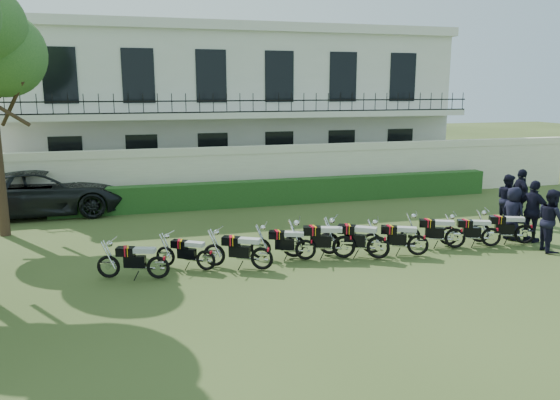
{
  "coord_description": "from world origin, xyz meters",
  "views": [
    {
      "loc": [
        -5.14,
        -13.58,
        4.63
      ],
      "look_at": [
        -0.87,
        1.51,
        1.39
      ],
      "focal_mm": 35.0,
      "sensor_mm": 36.0,
      "label": 1
    }
  ],
  "objects": [
    {
      "name": "motorcycle_9",
      "position": [
        6.22,
        -0.4,
        0.48
      ],
      "size": [
        1.77,
        0.89,
        1.03
      ],
      "rotation": [
        0.0,
        0.0,
        1.17
      ],
      "color": "black",
      "rests_on": "ground"
    },
    {
      "name": "motorcycle_6",
      "position": [
        2.55,
        -0.56,
        0.47
      ],
      "size": [
        1.72,
        0.92,
        1.01
      ],
      "rotation": [
        0.0,
        0.0,
        1.13
      ],
      "color": "black",
      "rests_on": "ground"
    },
    {
      "name": "hedge",
      "position": [
        1.0,
        7.2,
        0.5
      ],
      "size": [
        18.0,
        0.6,
        1.0
      ],
      "primitive_type": "cube",
      "color": "#1F3F16",
      "rests_on": "ground"
    },
    {
      "name": "perimeter_wall",
      "position": [
        0.0,
        8.0,
        1.17
      ],
      "size": [
        30.0,
        0.35,
        2.3
      ],
      "color": "#EFE8C9",
      "rests_on": "ground"
    },
    {
      "name": "officer_3",
      "position": [
        6.25,
        0.24,
        0.82
      ],
      "size": [
        0.71,
        0.91,
        1.65
      ],
      "primitive_type": "imported",
      "rotation": [
        0.0,
        0.0,
        1.83
      ],
      "color": "black",
      "rests_on": "ground"
    },
    {
      "name": "officer_5",
      "position": [
        7.94,
        1.98,
        0.94
      ],
      "size": [
        0.69,
        1.18,
        1.88
      ],
      "primitive_type": "imported",
      "rotation": [
        0.0,
        0.0,
        1.35
      ],
      "color": "black",
      "rests_on": "ground"
    },
    {
      "name": "motorcycle_7",
      "position": [
        3.96,
        -0.21,
        0.47
      ],
      "size": [
        1.73,
        0.93,
        1.02
      ],
      "rotation": [
        0.0,
        0.0,
        1.13
      ],
      "color": "black",
      "rests_on": "ground"
    },
    {
      "name": "officer_1",
      "position": [
        6.45,
        -1.12,
        0.9
      ],
      "size": [
        0.9,
        1.03,
        1.81
      ],
      "primitive_type": "imported",
      "rotation": [
        0.0,
        0.0,
        1.29
      ],
      "color": "black",
      "rests_on": "ground"
    },
    {
      "name": "motorcycle_5",
      "position": [
        1.34,
        -0.54,
        0.51
      ],
      "size": [
        1.73,
        1.2,
        1.1
      ],
      "rotation": [
        0.0,
        0.0,
        0.98
      ],
      "color": "black",
      "rests_on": "ground"
    },
    {
      "name": "officer_2",
      "position": [
        6.63,
        -0.18,
        0.95
      ],
      "size": [
        0.76,
        1.2,
        1.9
      ],
      "primitive_type": "imported",
      "rotation": [
        0.0,
        0.0,
        1.86
      ],
      "color": "black",
      "rests_on": "ground"
    },
    {
      "name": "motorcycle_3",
      "position": [
        -0.59,
        -0.08,
        0.45
      ],
      "size": [
        1.71,
        0.82,
        0.99
      ],
      "rotation": [
        0.0,
        0.0,
        1.19
      ],
      "color": "black",
      "rests_on": "ground"
    },
    {
      "name": "suv",
      "position": [
        -8.19,
        7.8,
        0.84
      ],
      "size": [
        6.15,
        3.05,
        1.67
      ],
      "primitive_type": "imported",
      "rotation": [
        0.0,
        0.0,
        1.62
      ],
      "color": "black",
      "rests_on": "ground"
    },
    {
      "name": "motorcycle_1",
      "position": [
        -3.33,
        -0.2,
        0.42
      ],
      "size": [
        1.47,
        0.97,
        0.92
      ],
      "rotation": [
        0.0,
        0.0,
        1.0
      ],
      "color": "black",
      "rests_on": "ground"
    },
    {
      "name": "motorcycle_2",
      "position": [
        -1.93,
        -0.56,
        0.48
      ],
      "size": [
        1.7,
        1.01,
        1.03
      ],
      "rotation": [
        0.0,
        0.0,
        1.06
      ],
      "color": "black",
      "rests_on": "ground"
    },
    {
      "name": "officer_4",
      "position": [
        7.4,
        1.95,
        0.87
      ],
      "size": [
        0.74,
        0.91,
        1.73
      ],
      "primitive_type": "imported",
      "rotation": [
        0.0,
        0.0,
        1.47
      ],
      "color": "black",
      "rests_on": "ground"
    },
    {
      "name": "motorcycle_4",
      "position": [
        0.47,
        -0.22,
        0.51
      ],
      "size": [
        1.94,
        0.84,
        1.1
      ],
      "rotation": [
        0.0,
        0.0,
        1.25
      ],
      "color": "black",
      "rests_on": "ground"
    },
    {
      "name": "ground",
      "position": [
        0.0,
        0.0,
        0.0
      ],
      "size": [
        100.0,
        100.0,
        0.0
      ],
      "primitive_type": "plane",
      "color": "#35451B",
      "rests_on": "ground"
    },
    {
      "name": "motorcycle_0",
      "position": [
        -4.54,
        -0.52,
        0.46
      ],
      "size": [
        1.75,
        0.75,
        0.99
      ],
      "rotation": [
        0.0,
        0.0,
        1.25
      ],
      "color": "black",
      "rests_on": "ground"
    },
    {
      "name": "motorcycle_8",
      "position": [
        5.08,
        -0.35,
        0.45
      ],
      "size": [
        1.69,
        0.82,
        0.98
      ],
      "rotation": [
        0.0,
        0.0,
        1.18
      ],
      "color": "black",
      "rests_on": "ground"
    },
    {
      "name": "building",
      "position": [
        0.0,
        13.96,
        3.71
      ],
      "size": [
        20.4,
        9.6,
        7.4
      ],
      "color": "silver",
      "rests_on": "ground"
    }
  ]
}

